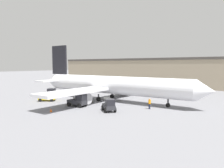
% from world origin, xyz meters
% --- Properties ---
extents(ground_plane, '(400.00, 400.00, 0.00)m').
position_xyz_m(ground_plane, '(0.00, 0.00, 0.00)').
color(ground_plane, slate).
extents(terminal_building, '(68.60, 15.50, 9.32)m').
position_xyz_m(terminal_building, '(-9.91, 37.84, 4.67)').
color(terminal_building, gray).
rests_on(terminal_building, ground_plane).
extents(airplane, '(38.77, 31.79, 11.57)m').
position_xyz_m(airplane, '(-1.04, 0.01, 3.10)').
color(airplane, white).
rests_on(airplane, ground_plane).
extents(ground_crew_worker, '(0.39, 0.39, 1.76)m').
position_xyz_m(ground_crew_worker, '(9.69, -3.25, 0.94)').
color(ground_crew_worker, '#1E2338').
rests_on(ground_crew_worker, ground_plane).
extents(baggage_tug, '(3.64, 3.41, 2.46)m').
position_xyz_m(baggage_tug, '(-10.02, -7.46, 1.10)').
color(baggage_tug, yellow).
rests_on(baggage_tug, ground_plane).
extents(belt_loader_truck, '(3.23, 3.08, 2.00)m').
position_xyz_m(belt_loader_truck, '(5.51, -8.58, 0.96)').
color(belt_loader_truck, '#2D2D33').
rests_on(belt_loader_truck, ground_plane).
extents(pushback_tug, '(3.38, 2.05, 2.20)m').
position_xyz_m(pushback_tug, '(-1.08, -8.38, 1.01)').
color(pushback_tug, '#2D2D33').
rests_on(pushback_tug, ground_plane).
extents(safety_cone_near, '(0.36, 0.36, 0.55)m').
position_xyz_m(safety_cone_near, '(-1.48, -13.88, 0.28)').
color(safety_cone_near, '#EF590F').
rests_on(safety_cone_near, ground_plane).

